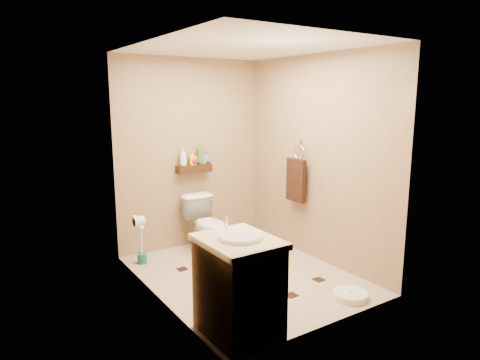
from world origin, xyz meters
TOP-DOWN VIEW (x-y plane):
  - ground at (0.00, 0.00)m, footprint 2.50×2.50m
  - wall_back at (0.00, 1.25)m, footprint 2.00×0.04m
  - wall_front at (0.00, -1.25)m, footprint 2.00×0.04m
  - wall_left at (-1.00, 0.00)m, footprint 0.04×2.50m
  - wall_right at (1.00, 0.00)m, footprint 0.04×2.50m
  - ceiling at (0.00, 0.00)m, footprint 2.00×2.50m
  - wall_shelf at (0.00, 1.17)m, footprint 0.46×0.14m
  - floor_accents at (0.04, -0.04)m, footprint 1.21×1.31m
  - toilet at (-0.01, 0.83)m, footprint 0.40×0.70m
  - vanity at (-0.70, -0.95)m, footprint 0.56×0.67m
  - bathroom_scale at (0.54, -1.02)m, footprint 0.38×0.38m
  - toilet_brush at (-0.82, 0.94)m, footprint 0.11×0.11m
  - towel_ring at (0.91, 0.25)m, footprint 0.12×0.30m
  - toilet_paper at (-0.94, 0.65)m, footprint 0.12×0.11m
  - bottle_a at (-0.15, 1.17)m, footprint 0.12×0.12m
  - bottle_b at (-0.02, 1.17)m, footprint 0.09×0.08m
  - bottle_c at (-0.00, 1.17)m, footprint 0.17×0.17m
  - bottle_d at (0.10, 1.17)m, footprint 0.14×0.14m
  - bottle_e at (0.14, 1.17)m, footprint 0.09×0.09m
  - bottle_f at (0.18, 1.17)m, footprint 0.14×0.14m

SIDE VIEW (x-z plane):
  - ground at x=0.00m, z-range 0.00..0.00m
  - floor_accents at x=0.04m, z-range 0.00..0.01m
  - bathroom_scale at x=0.54m, z-range 0.00..0.07m
  - toilet_brush at x=-0.82m, z-range -0.07..0.41m
  - toilet at x=-0.01m, z-range 0.00..0.70m
  - vanity at x=-0.70m, z-range -0.05..0.89m
  - toilet_paper at x=-0.94m, z-range 0.54..0.66m
  - towel_ring at x=0.91m, z-range 0.57..1.33m
  - wall_shelf at x=0.00m, z-range 0.97..1.07m
  - bottle_e at x=0.14m, z-range 1.07..1.22m
  - bottle_f at x=0.18m, z-range 1.07..1.23m
  - bottle_c at x=0.00m, z-range 1.07..1.23m
  - bottle_b at x=-0.02m, z-range 1.07..1.25m
  - bottle_a at x=-0.15m, z-range 1.07..1.30m
  - bottle_d at x=0.10m, z-range 1.07..1.32m
  - wall_back at x=0.00m, z-range 0.00..2.40m
  - wall_front at x=0.00m, z-range 0.00..2.40m
  - wall_left at x=-1.00m, z-range 0.00..2.40m
  - wall_right at x=1.00m, z-range 0.00..2.40m
  - ceiling at x=0.00m, z-range 2.39..2.41m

